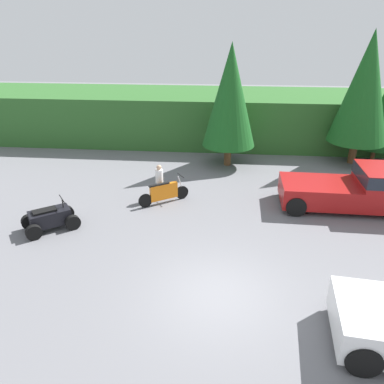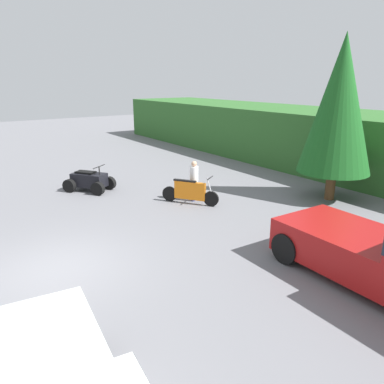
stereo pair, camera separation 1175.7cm
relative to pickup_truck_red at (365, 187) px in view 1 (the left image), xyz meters
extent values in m
plane|color=slate|center=(-6.02, -6.20, -0.99)|extent=(80.00, 80.00, 0.00)
cube|color=#2D6028|center=(-6.02, 9.80, 0.56)|extent=(44.00, 6.00, 3.11)
cylinder|color=brown|center=(-5.79, 4.87, -0.40)|extent=(0.39, 0.39, 1.17)
cone|color=#19561E|center=(-5.79, 4.87, 2.85)|extent=(2.86, 2.86, 5.33)
cylinder|color=brown|center=(1.27, 5.84, -0.35)|extent=(0.43, 0.43, 1.28)
cone|color=#19561E|center=(1.27, 5.84, 3.20)|extent=(3.13, 3.13, 5.82)
cylinder|color=brown|center=(2.59, 6.34, -0.62)|extent=(0.25, 0.25, 0.75)
cone|color=#144719|center=(2.59, 6.34, 1.46)|extent=(1.82, 1.82, 3.40)
cube|color=maroon|center=(-1.88, 0.05, -0.31)|extent=(3.21, 2.25, 0.90)
cylinder|color=black|center=(-2.89, 1.08, -0.57)|extent=(0.85, 0.30, 0.84)
cylinder|color=black|center=(-2.94, -0.93, -0.57)|extent=(0.85, 0.30, 0.84)
cylinder|color=black|center=(-2.43, -6.63, -0.57)|extent=(0.87, 0.37, 0.84)
cylinder|color=black|center=(-2.65, -8.63, -0.57)|extent=(0.87, 0.37, 0.84)
cylinder|color=black|center=(-7.84, 0.26, -0.68)|extent=(0.56, 0.42, 0.61)
cylinder|color=black|center=(-9.32, -0.74, -0.68)|extent=(0.56, 0.42, 0.61)
cube|color=orange|center=(-8.58, -0.24, -0.45)|extent=(1.16, 0.85, 0.72)
cylinder|color=#B7B7BC|center=(-7.88, 0.23, -0.26)|extent=(0.28, 0.21, 0.82)
cylinder|color=black|center=(-7.88, 0.23, 0.16)|extent=(0.36, 0.52, 0.04)
cube|color=black|center=(-8.76, -0.36, -0.06)|extent=(0.86, 0.64, 0.06)
cylinder|color=black|center=(-12.30, -2.11, -0.70)|extent=(0.60, 0.52, 0.58)
cylinder|color=black|center=(-11.74, -2.87, -0.70)|extent=(0.60, 0.52, 0.58)
cylinder|color=black|center=(-13.46, -2.96, -0.70)|extent=(0.60, 0.52, 0.58)
cylinder|color=black|center=(-12.90, -3.73, -0.70)|extent=(0.60, 0.52, 0.58)
cube|color=black|center=(-12.60, -2.92, -0.48)|extent=(1.64, 1.48, 0.58)
cylinder|color=black|center=(-12.16, -2.59, -0.02)|extent=(0.07, 0.07, 0.35)
cylinder|color=black|center=(-12.16, -2.59, 0.16)|extent=(0.56, 0.74, 0.04)
cube|color=black|center=(-12.72, -3.01, -0.15)|extent=(0.95, 0.86, 0.08)
cylinder|color=navy|center=(-8.87, 0.22, -0.58)|extent=(0.23, 0.23, 0.82)
cylinder|color=navy|center=(-8.79, 0.05, -0.58)|extent=(0.23, 0.23, 0.82)
cylinder|color=white|center=(-8.83, 0.13, 0.13)|extent=(0.45, 0.45, 0.61)
sphere|color=tan|center=(-8.83, 0.13, 0.55)|extent=(0.30, 0.30, 0.22)
camera|label=1|loc=(-5.97, -15.07, 6.45)|focal=35.00mm
camera|label=2|loc=(3.21, -8.22, 3.78)|focal=35.00mm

